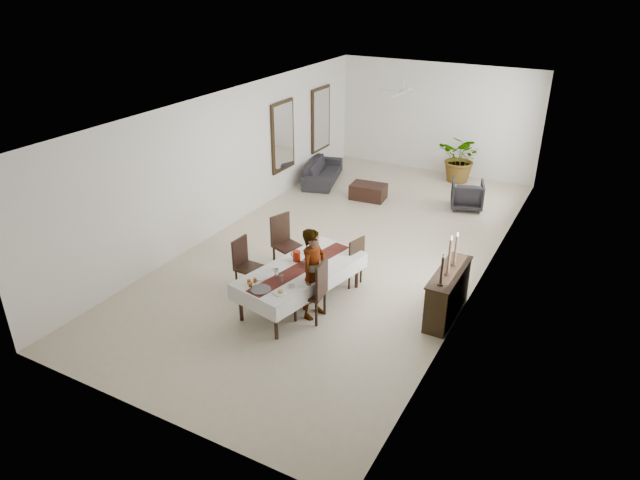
# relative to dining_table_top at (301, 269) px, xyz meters

# --- Properties ---
(floor) EXTENTS (6.00, 12.00, 0.00)m
(floor) POSITION_rel_dining_table_top_xyz_m (-0.31, 2.47, -0.71)
(floor) COLOR beige
(floor) RESTS_ON ground
(ceiling) EXTENTS (6.00, 12.00, 0.02)m
(ceiling) POSITION_rel_dining_table_top_xyz_m (-0.31, 2.47, 2.49)
(ceiling) COLOR white
(ceiling) RESTS_ON wall_back
(wall_back) EXTENTS (6.00, 0.02, 3.20)m
(wall_back) POSITION_rel_dining_table_top_xyz_m (-0.31, 8.47, 0.89)
(wall_back) COLOR white
(wall_back) RESTS_ON floor
(wall_front) EXTENTS (6.00, 0.02, 3.20)m
(wall_front) POSITION_rel_dining_table_top_xyz_m (-0.31, -3.53, 0.89)
(wall_front) COLOR white
(wall_front) RESTS_ON floor
(wall_left) EXTENTS (0.02, 12.00, 3.20)m
(wall_left) POSITION_rel_dining_table_top_xyz_m (-3.31, 2.47, 0.89)
(wall_left) COLOR white
(wall_left) RESTS_ON floor
(wall_right) EXTENTS (0.02, 12.00, 3.20)m
(wall_right) POSITION_rel_dining_table_top_xyz_m (2.69, 2.47, 0.89)
(wall_right) COLOR white
(wall_right) RESTS_ON floor
(dining_table_top) EXTENTS (1.44, 2.50, 0.05)m
(dining_table_top) POSITION_rel_dining_table_top_xyz_m (0.00, 0.00, 0.00)
(dining_table_top) COLOR black
(dining_table_top) RESTS_ON table_leg_fl
(table_leg_fl) EXTENTS (0.08, 0.08, 0.68)m
(table_leg_fl) POSITION_rel_dining_table_top_xyz_m (-0.65, -1.00, -0.37)
(table_leg_fl) COLOR black
(table_leg_fl) RESTS_ON floor
(table_leg_fr) EXTENTS (0.08, 0.08, 0.68)m
(table_leg_fr) POSITION_rel_dining_table_top_xyz_m (0.19, -1.18, -0.37)
(table_leg_fr) COLOR black
(table_leg_fr) RESTS_ON floor
(table_leg_bl) EXTENTS (0.08, 0.08, 0.68)m
(table_leg_bl) POSITION_rel_dining_table_top_xyz_m (-0.19, 1.18, -0.37)
(table_leg_bl) COLOR black
(table_leg_bl) RESTS_ON floor
(table_leg_br) EXTENTS (0.08, 0.08, 0.68)m
(table_leg_br) POSITION_rel_dining_table_top_xyz_m (0.65, 1.00, -0.37)
(table_leg_br) COLOR black
(table_leg_br) RESTS_ON floor
(tablecloth_top) EXTENTS (1.64, 2.71, 0.01)m
(tablecloth_top) POSITION_rel_dining_table_top_xyz_m (0.00, 0.00, 0.03)
(tablecloth_top) COLOR silver
(tablecloth_top) RESTS_ON dining_table_top
(tablecloth_drape_left) EXTENTS (0.52, 2.47, 0.29)m
(tablecloth_drape_left) POSITION_rel_dining_table_top_xyz_m (-0.56, 0.12, -0.11)
(tablecloth_drape_left) COLOR white
(tablecloth_drape_left) RESTS_ON dining_table_top
(tablecloth_drape_right) EXTENTS (0.52, 2.47, 0.29)m
(tablecloth_drape_right) POSITION_rel_dining_table_top_xyz_m (0.56, -0.12, -0.11)
(tablecloth_drape_right) COLOR white
(tablecloth_drape_right) RESTS_ON dining_table_top
(tablecloth_drape_near) EXTENTS (1.13, 0.25, 0.29)m
(tablecloth_drape_near) POSITION_rel_dining_table_top_xyz_m (-0.26, -1.23, -0.11)
(tablecloth_drape_near) COLOR silver
(tablecloth_drape_near) RESTS_ON dining_table_top
(tablecloth_drape_far) EXTENTS (1.13, 0.25, 0.29)m
(tablecloth_drape_far) POSITION_rel_dining_table_top_xyz_m (0.26, 1.23, -0.11)
(tablecloth_drape_far) COLOR white
(tablecloth_drape_far) RESTS_ON dining_table_top
(table_runner) EXTENTS (0.83, 2.46, 0.00)m
(table_runner) POSITION_rel_dining_table_top_xyz_m (0.00, 0.00, 0.04)
(table_runner) COLOR maroon
(table_runner) RESTS_ON tablecloth_top
(red_pitcher) EXTENTS (0.17, 0.17, 0.20)m
(red_pitcher) POSITION_rel_dining_table_top_xyz_m (-0.21, 0.19, 0.13)
(red_pitcher) COLOR maroon
(red_pitcher) RESTS_ON tablecloth_top
(pitcher_handle) EXTENTS (0.12, 0.04, 0.12)m
(pitcher_handle) POSITION_rel_dining_table_top_xyz_m (-0.29, 0.21, 0.13)
(pitcher_handle) COLOR maroon
(pitcher_handle) RESTS_ON red_pitcher
(wine_glass_near) EXTENTS (0.07, 0.07, 0.17)m
(wine_glass_near) POSITION_rel_dining_table_top_xyz_m (-0.01, -0.65, 0.12)
(wine_glass_near) COLOR white
(wine_glass_near) RESTS_ON tablecloth_top
(wine_glass_mid) EXTENTS (0.07, 0.07, 0.17)m
(wine_glass_mid) POSITION_rel_dining_table_top_xyz_m (-0.21, -0.51, 0.12)
(wine_glass_mid) COLOR white
(wine_glass_mid) RESTS_ON tablecloth_top
(wine_glass_far) EXTENTS (0.07, 0.07, 0.17)m
(wine_glass_far) POSITION_rel_dining_table_top_xyz_m (0.06, 0.04, 0.12)
(wine_glass_far) COLOR white
(wine_glass_far) RESTS_ON tablecloth_top
(teacup_right) EXTENTS (0.09, 0.09, 0.06)m
(teacup_right) POSITION_rel_dining_table_top_xyz_m (0.17, -0.63, 0.06)
(teacup_right) COLOR silver
(teacup_right) RESTS_ON saucer_right
(saucer_right) EXTENTS (0.15, 0.15, 0.01)m
(saucer_right) POSITION_rel_dining_table_top_xyz_m (0.17, -0.63, 0.04)
(saucer_right) COLOR silver
(saucer_right) RESTS_ON tablecloth_top
(teacup_left) EXTENTS (0.09, 0.09, 0.06)m
(teacup_left) POSITION_rel_dining_table_top_xyz_m (-0.36, -0.28, 0.06)
(teacup_left) COLOR white
(teacup_left) RESTS_ON saucer_left
(saucer_left) EXTENTS (0.15, 0.15, 0.01)m
(saucer_left) POSITION_rel_dining_table_top_xyz_m (-0.36, -0.28, 0.04)
(saucer_left) COLOR white
(saucer_left) RESTS_ON tablecloth_top
(plate_near_right) EXTENTS (0.23, 0.23, 0.01)m
(plate_near_right) POSITION_rel_dining_table_top_xyz_m (0.14, -0.93, 0.04)
(plate_near_right) COLOR white
(plate_near_right) RESTS_ON tablecloth_top
(bread_near_right) EXTENTS (0.09, 0.09, 0.09)m
(bread_near_right) POSITION_rel_dining_table_top_xyz_m (0.14, -0.93, 0.07)
(bread_near_right) COLOR tan
(bread_near_right) RESTS_ON plate_near_right
(plate_near_left) EXTENTS (0.23, 0.23, 0.01)m
(plate_near_left) POSITION_rel_dining_table_top_xyz_m (-0.44, -0.66, 0.04)
(plate_near_left) COLOR silver
(plate_near_left) RESTS_ON tablecloth_top
(plate_far_left) EXTENTS (0.23, 0.23, 0.01)m
(plate_far_left) POSITION_rel_dining_table_top_xyz_m (-0.20, 0.59, 0.04)
(plate_far_left) COLOR silver
(plate_far_left) RESTS_ON tablecloth_top
(serving_tray) EXTENTS (0.35, 0.35, 0.02)m
(serving_tray) POSITION_rel_dining_table_top_xyz_m (-0.21, -1.01, 0.04)
(serving_tray) COLOR #3C3B40
(serving_tray) RESTS_ON tablecloth_top
(jam_jar_a) EXTENTS (0.06, 0.06, 0.07)m
(jam_jar_a) POSITION_rel_dining_table_top_xyz_m (-0.43, -0.99, 0.07)
(jam_jar_a) COLOR brown
(jam_jar_a) RESTS_ON tablecloth_top
(jam_jar_b) EXTENTS (0.06, 0.06, 0.07)m
(jam_jar_b) POSITION_rel_dining_table_top_xyz_m (-0.51, -0.91, 0.07)
(jam_jar_b) COLOR #993F16
(jam_jar_b) RESTS_ON tablecloth_top
(jam_jar_c) EXTENTS (0.06, 0.06, 0.07)m
(jam_jar_c) POSITION_rel_dining_table_top_xyz_m (-0.44, -0.83, 0.07)
(jam_jar_c) COLOR #8D4D14
(jam_jar_c) RESTS_ON tablecloth_top
(fruit_basket) EXTENTS (0.29, 0.29, 0.10)m
(fruit_basket) POSITION_rel_dining_table_top_xyz_m (0.10, 0.23, 0.08)
(fruit_basket) COLOR brown
(fruit_basket) RESTS_ON tablecloth_top
(fruit_red) EXTENTS (0.09, 0.09, 0.09)m
(fruit_red) POSITION_rel_dining_table_top_xyz_m (0.13, 0.24, 0.16)
(fruit_red) COLOR #A91025
(fruit_red) RESTS_ON fruit_basket
(fruit_green) EXTENTS (0.08, 0.08, 0.08)m
(fruit_green) POSITION_rel_dining_table_top_xyz_m (0.07, 0.27, 0.16)
(fruit_green) COLOR #5B7021
(fruit_green) RESTS_ON fruit_basket
(chair_right_near_seat) EXTENTS (0.54, 0.54, 0.06)m
(chair_right_near_seat) POSITION_rel_dining_table_top_xyz_m (0.38, -0.35, -0.20)
(chair_right_near_seat) COLOR black
(chair_right_near_seat) RESTS_ON chair_right_near_leg_fl
(chair_right_near_leg_fl) EXTENTS (0.05, 0.05, 0.48)m
(chair_right_near_leg_fl) POSITION_rel_dining_table_top_xyz_m (0.60, -0.53, -0.47)
(chair_right_near_leg_fl) COLOR black
(chair_right_near_leg_fl) RESTS_ON floor
(chair_right_near_leg_fr) EXTENTS (0.05, 0.05, 0.48)m
(chair_right_near_leg_fr) POSITION_rel_dining_table_top_xyz_m (0.55, -0.13, -0.47)
(chair_right_near_leg_fr) COLOR black
(chair_right_near_leg_fr) RESTS_ON floor
(chair_right_near_leg_bl) EXTENTS (0.05, 0.05, 0.48)m
(chair_right_near_leg_bl) POSITION_rel_dining_table_top_xyz_m (0.20, -0.58, -0.47)
(chair_right_near_leg_bl) COLOR black
(chair_right_near_leg_bl) RESTS_ON floor
(chair_right_near_leg_br) EXTENTS (0.05, 0.05, 0.48)m
(chair_right_near_leg_br) POSITION_rel_dining_table_top_xyz_m (0.16, -0.18, -0.47)
(chair_right_near_leg_br) COLOR black
(chair_right_near_leg_br) RESTS_ON floor
(chair_right_near_back) EXTENTS (0.10, 0.49, 0.62)m
(chair_right_near_back) POSITION_rel_dining_table_top_xyz_m (0.60, -0.33, 0.13)
(chair_right_near_back) COLOR black
(chair_right_near_back) RESTS_ON chair_right_near_seat
(chair_right_far_seat) EXTENTS (0.53, 0.53, 0.05)m
(chair_right_far_seat) POSITION_rel_dining_table_top_xyz_m (0.43, 1.10, -0.26)
(chair_right_far_seat) COLOR black
(chair_right_far_seat) RESTS_ON chair_right_far_leg_fl
(chair_right_far_leg_fl) EXTENTS (0.05, 0.05, 0.42)m
(chair_right_far_leg_fl) POSITION_rel_dining_table_top_xyz_m (0.55, 0.88, -0.50)
(chair_right_far_leg_fl) COLOR black
(chair_right_far_leg_fl) RESTS_ON floor
(chair_right_far_leg_fr) EXTENTS (0.05, 0.05, 0.42)m
(chair_right_far_leg_fr) POSITION_rel_dining_table_top_xyz_m (0.64, 1.22, -0.50)
(chair_right_far_leg_fr) COLOR black
(chair_right_far_leg_fr) RESTS_ON floor
(chair_right_far_leg_bl) EXTENTS (0.05, 0.05, 0.42)m
(chair_right_far_leg_bl) POSITION_rel_dining_table_top_xyz_m (0.21, 0.97, -0.50)
(chair_right_far_leg_bl) COLOR black
(chair_right_far_leg_bl) RESTS_ON floor
(chair_right_far_leg_br) EXTENTS (0.05, 0.05, 0.42)m
(chair_right_far_leg_br) POSITION_rel_dining_table_top_xyz_m (0.30, 1.31, -0.50)
(chair_right_far_leg_br) COLOR black
(chair_right_far_leg_br) RESTS_ON floor
(chair_right_far_back) EXTENTS (0.15, 0.43, 0.55)m
(chair_right_far_back) POSITION_rel_dining_table_top_xyz_m (0.62, 1.04, 0.03)
(chair_right_far_back) COLOR black
(chair_right_far_back) RESTS_ON chair_right_far_seat
(chair_left_near_seat) EXTENTS (0.46, 0.46, 0.05)m
(chair_left_near_seat) POSITION_rel_dining_table_top_xyz_m (-1.14, -0.04, -0.25)
(chair_left_near_seat) COLOR black
(chair_left_near_seat) RESTS_ON chair_left_near_leg_fl
(chair_left_near_leg_fl) EXTENTS (0.05, 0.05, 0.44)m
(chair_left_near_leg_fl) POSITION_rel_dining_table_top_xyz_m (-1.31, 0.15, -0.49)
(chair_left_near_leg_fl) COLOR black
(chair_left_near_leg_fl) RESTS_ON floor
(chair_left_near_leg_fr) EXTENTS (0.05, 0.05, 0.44)m
(chair_left_near_leg_fr) POSITION_rel_dining_table_top_xyz_m (-1.32, -0.21, -0.49)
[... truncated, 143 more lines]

